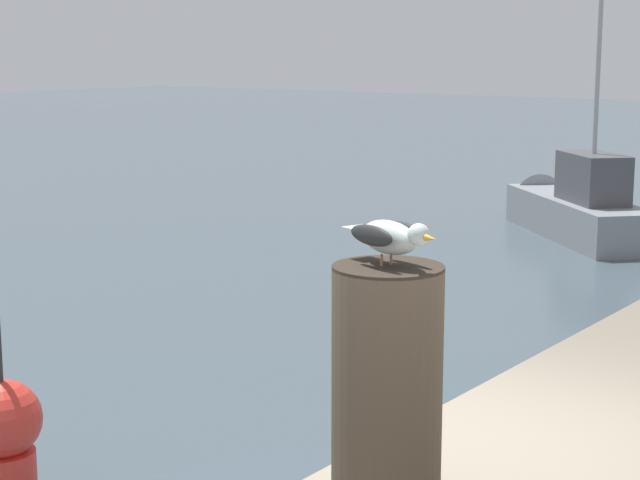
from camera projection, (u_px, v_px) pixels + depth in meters
The scene contains 4 objects.
mooring_post at pixel (387, 393), 3.20m from camera, with size 0.33×0.33×0.78m, color #382D23.
seagull at pixel (390, 236), 3.11m from camera, with size 0.20×0.39×0.14m.
boat_grey at pixel (569, 206), 18.10m from camera, with size 3.98×4.10×4.30m.
channel_buoy at pixel (3, 434), 7.43m from camera, with size 0.56×0.56×1.33m.
Camera 1 is at (-2.91, -2.02, 3.14)m, focal length 59.76 mm.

